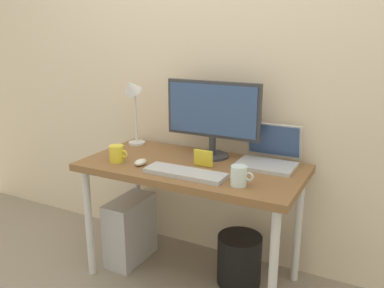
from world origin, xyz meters
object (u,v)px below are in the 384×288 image
mouse (141,162)px  photo_frame (203,158)px  wastebasket (239,259)px  keyboard (185,173)px  computer_tower (130,230)px  desk (192,176)px  glass_cup (239,176)px  desk_lamp (132,97)px  coffee_mug (117,154)px  laptop (269,155)px  monitor (213,114)px

mouse → photo_frame: bearing=23.5°
photo_frame → mouse: bearing=-156.5°
wastebasket → keyboard: bearing=-132.4°
keyboard → computer_tower: keyboard is taller
keyboard → mouse: size_ratio=4.89×
desk → photo_frame: 0.14m
desk → glass_cup: (0.35, -0.18, 0.12)m
desk_lamp → photo_frame: 0.68m
desk_lamp → keyboard: (0.57, -0.36, -0.31)m
desk → photo_frame: bearing=-2.5°
desk → glass_cup: size_ratio=10.80×
desk_lamp → coffee_mug: desk_lamp is taller
computer_tower → wastebasket: computer_tower is taller
laptop → coffee_mug: bearing=-155.9°
photo_frame → keyboard: bearing=-97.4°
coffee_mug → computer_tower: size_ratio=0.28×
mouse → wastebasket: size_ratio=0.30×
desk_lamp → photo_frame: bearing=-17.3°
photo_frame → computer_tower: photo_frame is taller
desk → coffee_mug: (-0.41, -0.15, 0.12)m
desk_lamp → keyboard: bearing=-31.9°
keyboard → photo_frame: (0.02, 0.17, 0.04)m
glass_cup → desk_lamp: bearing=157.5°
desk → coffee_mug: coffee_mug is taller
glass_cup → photo_frame: (-0.28, 0.18, -0.00)m
laptop → wastebasket: 0.65m
coffee_mug → laptop: bearing=24.1°
laptop → desk_lamp: bearing=-178.8°
coffee_mug → photo_frame: size_ratio=1.07×
glass_cup → laptop: bearing=84.8°
desk_lamp → glass_cup: size_ratio=3.91×
laptop → wastebasket: laptop is taller
monitor → mouse: monitor is taller
wastebasket → laptop: bearing=49.2°
wastebasket → mouse: bearing=-157.5°
desk → mouse: 0.30m
monitor → laptop: 0.40m
keyboard → wastebasket: bearing=47.6°
desk → computer_tower: bearing=-179.0°
monitor → photo_frame: size_ratio=5.29×
desk_lamp → wastebasket: size_ratio=1.51×
monitor → desk_lamp: 0.57m
laptop → desk_lamp: (-0.91, -0.02, 0.26)m
computer_tower → mouse: bearing=-35.1°
desk → glass_cup: bearing=-27.2°
photo_frame → computer_tower: size_ratio=0.26×
desk → keyboard: (0.05, -0.17, 0.08)m
photo_frame → wastebasket: bearing=20.7°
keyboard → photo_frame: photo_frame is taller
desk → wastebasket: (0.28, 0.07, -0.50)m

